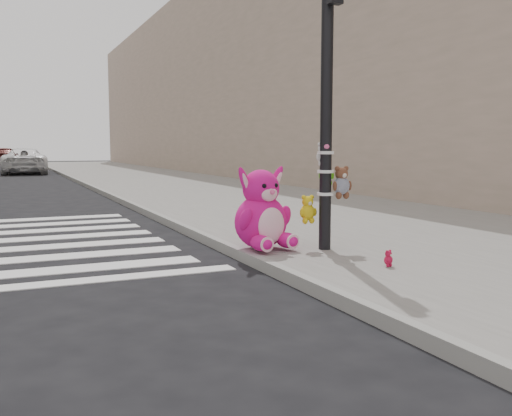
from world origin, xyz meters
name	(u,v)px	position (x,y,z in m)	size (l,w,h in m)	color
ground	(175,319)	(0.00, 0.00, 0.00)	(120.00, 120.00, 0.00)	black
sidewalk_near	(248,198)	(5.00, 10.00, 0.07)	(7.00, 80.00, 0.14)	slate
curb_edge	(126,203)	(1.55, 10.00, 0.07)	(0.12, 80.00, 0.15)	gray
bld_near	(272,73)	(10.50, 20.00, 5.00)	(5.00, 60.00, 10.00)	tan
signal_pole	(327,128)	(2.62, 1.81, 1.76)	(0.70, 0.49, 4.00)	black
pink_bunny	(262,215)	(1.84, 2.17, 0.61)	(0.82, 0.92, 1.14)	#E01285
red_teddy	(388,258)	(2.68, 0.51, 0.24)	(0.14, 0.09, 0.20)	#C3133C
car_white_near	(25,161)	(-0.17, 29.99, 0.72)	(2.37, 5.15, 1.43)	white
car_maroon_near	(3,158)	(-1.25, 40.02, 0.71)	(1.99, 4.89, 1.42)	maroon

